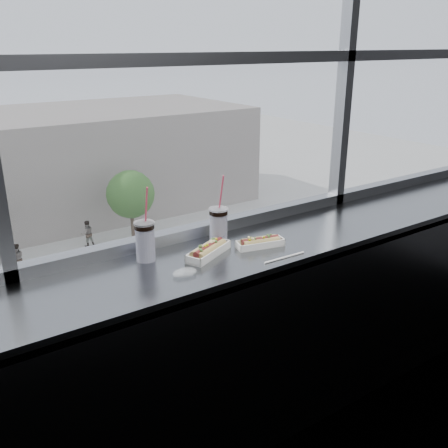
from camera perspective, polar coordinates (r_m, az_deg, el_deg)
wall_back_lower at (r=2.95m, az=-2.06°, el=-11.12°), size 6.00×0.00×6.00m
counter at (r=2.50m, az=1.17°, el=-3.60°), size 6.00×0.55×0.06m
counter_fascia at (r=2.59m, az=4.50°, el=-16.12°), size 6.00×0.04×1.04m
hotdog_tray_left at (r=2.42m, az=-1.78°, el=-3.00°), size 0.29×0.20×0.07m
hotdog_tray_right at (r=2.53m, az=4.15°, el=-2.08°), size 0.26×0.13×0.06m
soda_cup_left at (r=2.37m, az=-9.01°, el=-1.73°), size 0.10×0.10×0.36m
soda_cup_right at (r=2.53m, az=-0.63°, el=-0.03°), size 0.10×0.10×0.36m
loose_straw at (r=2.41m, az=6.94°, el=-3.81°), size 0.24×0.02×0.01m
wrapper at (r=2.23m, az=-4.51°, el=-5.51°), size 0.11×0.08×0.03m
car_near_c at (r=21.96m, az=-21.01°, el=-14.52°), size 3.07×6.41×2.08m
car_near_d at (r=23.66m, az=-6.26°, el=-10.58°), size 3.02×6.24×2.02m
car_near_e at (r=26.26m, az=4.19°, el=-7.28°), size 2.77×6.03×1.97m
car_far_c at (r=31.82m, az=-6.42°, el=-2.39°), size 3.09×5.90×1.88m
pedestrian_d at (r=34.84m, az=-15.40°, el=-0.76°), size 0.97×0.73×2.18m
pedestrian_c at (r=32.06m, az=-22.64°, el=-3.38°), size 1.01×0.76×2.27m
tree_right at (r=34.19m, az=-10.63°, el=3.35°), size 3.26×3.26×5.09m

